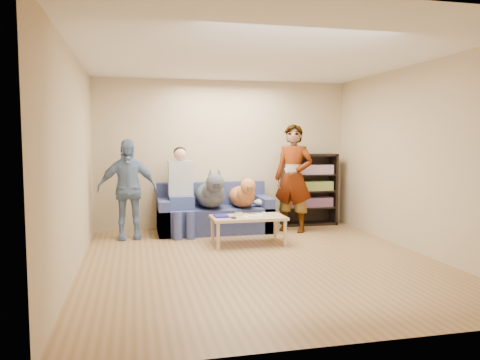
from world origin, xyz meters
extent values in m
plane|color=olive|center=(0.00, 0.00, 0.00)|extent=(5.00, 5.00, 0.00)
plane|color=white|center=(0.00, 0.00, 2.60)|extent=(5.00, 5.00, 0.00)
plane|color=tan|center=(0.00, 2.50, 1.30)|extent=(4.50, 0.00, 4.50)
plane|color=tan|center=(0.00, -2.50, 1.30)|extent=(4.50, 0.00, 4.50)
plane|color=tan|center=(-2.25, 0.00, 1.30)|extent=(0.00, 5.00, 5.00)
plane|color=tan|center=(2.25, 0.00, 1.30)|extent=(0.00, 5.00, 5.00)
ellipsoid|color=#B6B6BB|center=(0.58, 1.97, 0.49)|extent=(0.36, 0.30, 0.12)
imported|color=gray|center=(1.06, 1.79, 0.91)|extent=(0.79, 0.76, 1.82)
imported|color=#697EA9|center=(-1.67, 1.81, 0.79)|extent=(0.95, 0.46, 1.57)
cube|color=silver|center=(0.86, 1.59, 1.08)|extent=(0.08, 0.13, 0.03)
cube|color=navy|center=(-0.32, 1.07, 0.43)|extent=(0.20, 0.26, 0.03)
cube|color=white|center=(0.13, 0.92, 0.43)|extent=(0.26, 0.20, 0.02)
cube|color=#BFBA99|center=(0.16, 0.94, 0.44)|extent=(0.22, 0.17, 0.01)
cube|color=#B7B7BC|center=(-0.04, 1.14, 0.45)|extent=(0.11, 0.06, 0.05)
cube|color=white|center=(0.36, 1.12, 0.43)|extent=(0.04, 0.13, 0.03)
cube|color=white|center=(0.44, 1.04, 0.43)|extent=(0.09, 0.06, 0.03)
cylinder|color=white|center=(0.28, 1.00, 0.43)|extent=(0.07, 0.07, 0.02)
cylinder|color=silver|center=(0.28, 1.08, 0.43)|extent=(0.07, 0.07, 0.02)
cylinder|color=#D25D1D|center=(0.06, 0.86, 0.42)|extent=(0.13, 0.06, 0.01)
cylinder|color=black|center=(0.20, 1.20, 0.42)|extent=(0.13, 0.08, 0.01)
cube|color=black|center=(-0.17, 0.90, 0.43)|extent=(0.07, 0.12, 0.02)
cube|color=#515B93|center=(-0.25, 2.05, 0.21)|extent=(1.90, 0.85, 0.42)
cube|color=#515B93|center=(-0.25, 2.38, 0.62)|extent=(1.90, 0.18, 0.40)
cube|color=#515B93|center=(-1.11, 2.05, 0.29)|extent=(0.18, 0.85, 0.58)
cube|color=#515B93|center=(0.61, 2.05, 0.29)|extent=(0.18, 0.85, 0.58)
cube|color=#425091|center=(-0.82, 1.97, 0.53)|extent=(0.40, 0.38, 0.22)
cylinder|color=#3F4B8C|center=(-0.92, 1.55, 0.21)|extent=(0.14, 0.14, 0.47)
cylinder|color=#3A4881|center=(-0.72, 1.55, 0.21)|extent=(0.14, 0.14, 0.47)
cube|color=#A8A9AD|center=(-0.82, 2.07, 0.92)|extent=(0.40, 0.24, 0.58)
sphere|color=tan|center=(-0.82, 2.07, 1.32)|extent=(0.21, 0.21, 0.21)
ellipsoid|color=black|center=(-0.82, 2.10, 1.35)|extent=(0.22, 0.22, 0.19)
ellipsoid|color=#484C52|center=(-0.33, 2.03, 0.63)|extent=(0.48, 0.99, 0.41)
sphere|color=#45494F|center=(-0.33, 1.70, 0.72)|extent=(0.36, 0.36, 0.36)
sphere|color=#45464E|center=(-0.33, 1.53, 0.89)|extent=(0.29, 0.29, 0.29)
cube|color=black|center=(-0.33, 1.40, 0.85)|extent=(0.09, 0.14, 0.08)
cone|color=#4D5158|center=(-0.40, 1.55, 1.04)|extent=(0.09, 0.09, 0.14)
cone|color=#4F5259|center=(-0.26, 1.55, 1.04)|extent=(0.09, 0.09, 0.14)
cylinder|color=#464950|center=(-0.33, 2.45, 0.59)|extent=(0.06, 0.32, 0.19)
ellipsoid|color=#BF6F3A|center=(0.21, 1.99, 0.60)|extent=(0.40, 0.84, 0.35)
sphere|color=#C66E3C|center=(0.21, 1.69, 0.68)|extent=(0.30, 0.30, 0.30)
sphere|color=#C4653C|center=(0.21, 1.53, 0.82)|extent=(0.25, 0.25, 0.25)
cube|color=#51361C|center=(0.21, 1.42, 0.78)|extent=(0.08, 0.12, 0.07)
cone|color=#C1833B|center=(0.14, 1.55, 0.95)|extent=(0.08, 0.08, 0.12)
cone|color=#B36636|center=(0.27, 1.55, 0.95)|extent=(0.08, 0.08, 0.12)
cylinder|color=#B57837|center=(0.21, 2.38, 0.56)|extent=(0.05, 0.27, 0.16)
cube|color=tan|center=(0.08, 1.02, 0.40)|extent=(1.10, 0.60, 0.04)
cylinder|color=#D3B682|center=(-0.42, 0.77, 0.19)|extent=(0.05, 0.05, 0.38)
cylinder|color=tan|center=(0.58, 0.77, 0.19)|extent=(0.05, 0.05, 0.38)
cylinder|color=tan|center=(-0.42, 1.27, 0.19)|extent=(0.05, 0.05, 0.38)
cylinder|color=tan|center=(0.58, 1.27, 0.19)|extent=(0.05, 0.05, 0.38)
cube|color=black|center=(1.07, 2.32, 0.65)|extent=(0.04, 0.34, 1.30)
cube|color=black|center=(2.03, 2.32, 0.65)|extent=(0.04, 0.34, 1.30)
cube|color=black|center=(1.55, 2.32, 1.28)|extent=(1.00, 0.34, 0.04)
cube|color=black|center=(1.55, 2.32, 0.02)|extent=(1.00, 0.34, 0.04)
cube|color=black|center=(1.55, 2.48, 0.65)|extent=(1.00, 0.02, 1.30)
cube|color=black|center=(1.55, 2.32, 0.32)|extent=(0.94, 0.32, 0.03)
cube|color=black|center=(1.55, 2.32, 0.62)|extent=(0.94, 0.32, 0.02)
cube|color=black|center=(1.55, 2.32, 0.92)|extent=(0.94, 0.32, 0.02)
cube|color=#B23333|center=(1.55, 2.30, 0.42)|extent=(0.84, 0.24, 0.17)
cube|color=gold|center=(1.55, 2.30, 0.72)|extent=(0.84, 0.24, 0.17)
cube|color=#994C99|center=(1.55, 2.30, 1.02)|extent=(0.84, 0.24, 0.17)
camera|label=1|loc=(-1.56, -5.69, 1.57)|focal=35.00mm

